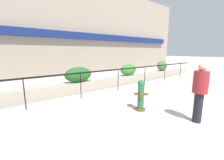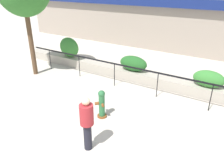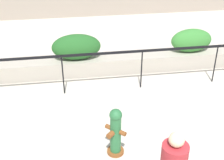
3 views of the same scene
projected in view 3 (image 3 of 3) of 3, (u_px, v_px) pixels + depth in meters
planter_wall_low at (133, 62)px, 9.67m from camera, size 18.00×0.70×0.50m
fence_railing_segment at (142, 54)px, 8.35m from camera, size 15.00×0.05×1.15m
hedge_bush_1 at (76, 47)px, 9.14m from camera, size 1.44×0.70×0.76m
hedge_bush_2 at (191, 40)px, 9.61m from camera, size 1.28×0.61×0.73m
fire_hydrant at (116, 132)px, 6.24m from camera, size 0.50×0.50×1.08m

